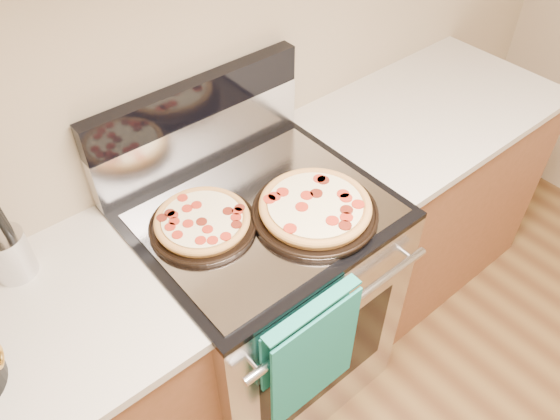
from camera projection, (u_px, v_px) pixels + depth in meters
wall_back at (181, 36)px, 1.56m from camera, size 4.00×0.00×4.00m
range_body at (263, 301)px, 2.00m from camera, size 0.76×0.68×0.90m
oven_window at (326, 364)px, 1.81m from camera, size 0.56×0.01×0.40m
cooktop at (260, 211)px, 1.68m from camera, size 0.76×0.68×0.02m
backsplash_lower at (200, 138)px, 1.78m from camera, size 0.76×0.06×0.18m
backsplash_upper at (195, 99)px, 1.67m from camera, size 0.76×0.06×0.12m
oven_handle at (343, 310)px, 1.55m from camera, size 0.70×0.03×0.03m
dish_towel at (310, 353)px, 1.56m from camera, size 0.32×0.05×0.42m
foil_sheet at (266, 213)px, 1.65m from camera, size 0.70×0.55×0.01m
cabinet_right at (414, 195)px, 2.42m from camera, size 1.00×0.62×0.88m
countertop_right at (434, 108)px, 2.11m from camera, size 1.02×0.64×0.03m
pepperoni_pizza_back at (203, 222)px, 1.59m from camera, size 0.40×0.40×0.04m
pepperoni_pizza_front at (315, 208)px, 1.63m from camera, size 0.48×0.48×0.05m
utensil_crock at (9, 255)px, 1.46m from camera, size 0.12×0.12×0.14m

